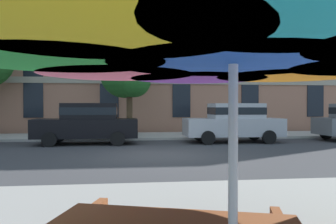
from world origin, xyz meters
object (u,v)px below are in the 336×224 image
(sedan_silver, at_px, (234,122))
(patio_umbrella, at_px, (233,25))
(sedan_black, at_px, (88,122))
(street_tree_middle, at_px, (127,76))

(sedan_silver, distance_m, patio_umbrella, 13.40)
(sedan_black, distance_m, sedan_silver, 6.56)
(sedan_silver, xyz_separation_m, patio_umbrella, (-4.13, -12.70, 1.16))
(street_tree_middle, bearing_deg, sedan_silver, -30.19)
(sedan_black, distance_m, street_tree_middle, 4.03)
(sedan_black, height_order, sedan_silver, same)
(sedan_silver, bearing_deg, street_tree_middle, 149.81)
(sedan_black, xyz_separation_m, sedan_silver, (6.56, 0.00, 0.00))
(patio_umbrella, bearing_deg, sedan_silver, 71.99)
(street_tree_middle, bearing_deg, patio_umbrella, -87.20)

